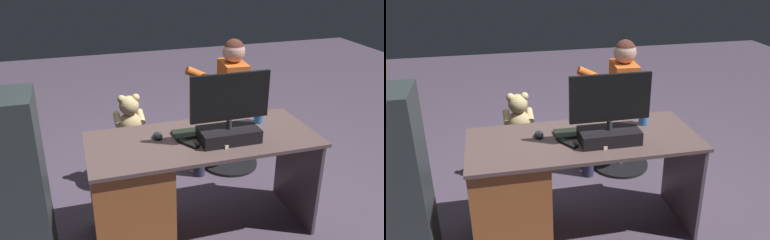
# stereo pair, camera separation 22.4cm
# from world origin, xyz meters

# --- Properties ---
(ground_plane) EXTENTS (10.00, 10.00, 0.00)m
(ground_plane) POSITION_xyz_m (0.00, 0.00, 0.00)
(ground_plane) COLOR #504356
(desk) EXTENTS (1.53, 0.66, 0.74)m
(desk) POSITION_xyz_m (0.41, 0.41, 0.40)
(desk) COLOR brown
(desk) RESTS_ON ground_plane
(monitor) EXTENTS (0.52, 0.21, 0.46)m
(monitor) POSITION_xyz_m (-0.15, 0.50, 0.89)
(monitor) COLOR black
(monitor) RESTS_ON desk
(keyboard) EXTENTS (0.42, 0.14, 0.02)m
(keyboard) POSITION_xyz_m (-0.03, 0.34, 0.75)
(keyboard) COLOR black
(keyboard) RESTS_ON desk
(computer_mouse) EXTENTS (0.06, 0.10, 0.04)m
(computer_mouse) POSITION_xyz_m (0.29, 0.33, 0.76)
(computer_mouse) COLOR #23292E
(computer_mouse) RESTS_ON desk
(cup) EXTENTS (0.07, 0.07, 0.09)m
(cup) POSITION_xyz_m (-0.46, 0.28, 0.79)
(cup) COLOR #3372BF
(cup) RESTS_ON desk
(tv_remote) EXTENTS (0.12, 0.15, 0.02)m
(tv_remote) POSITION_xyz_m (0.12, 0.48, 0.75)
(tv_remote) COLOR black
(tv_remote) RESTS_ON desk
(notebook_binder) EXTENTS (0.29, 0.35, 0.02)m
(notebook_binder) POSITION_xyz_m (-0.15, 0.44, 0.76)
(notebook_binder) COLOR beige
(notebook_binder) RESTS_ON desk
(office_chair_teddy) EXTENTS (0.47, 0.47, 0.46)m
(office_chair_teddy) POSITION_xyz_m (0.37, -0.37, 0.28)
(office_chair_teddy) COLOR black
(office_chair_teddy) RESTS_ON ground_plane
(teddy_bear) EXTENTS (0.25, 0.25, 0.36)m
(teddy_bear) POSITION_xyz_m (0.37, -0.38, 0.62)
(teddy_bear) COLOR #D6B97F
(teddy_bear) RESTS_ON office_chair_teddy
(visitor_chair) EXTENTS (0.52, 0.52, 0.46)m
(visitor_chair) POSITION_xyz_m (-0.55, -0.44, 0.25)
(visitor_chair) COLOR black
(visitor_chair) RESTS_ON ground_plane
(person) EXTENTS (0.51, 0.50, 1.19)m
(person) POSITION_xyz_m (-0.48, -0.43, 0.71)
(person) COLOR #D46024
(person) RESTS_ON ground_plane
(equipment_rack) EXTENTS (0.44, 0.36, 1.19)m
(equipment_rack) POSITION_xyz_m (1.22, 0.48, 0.60)
(equipment_rack) COLOR #2D3536
(equipment_rack) RESTS_ON ground_plane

